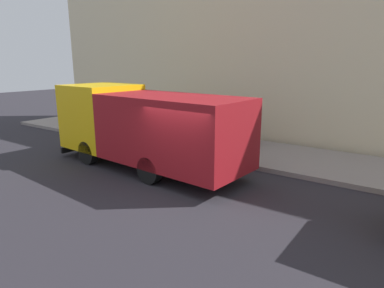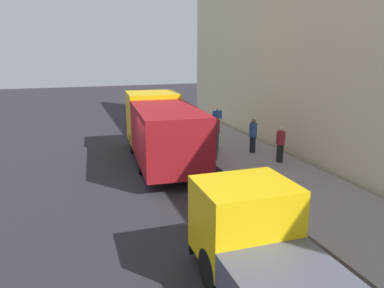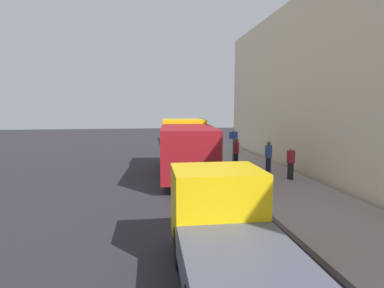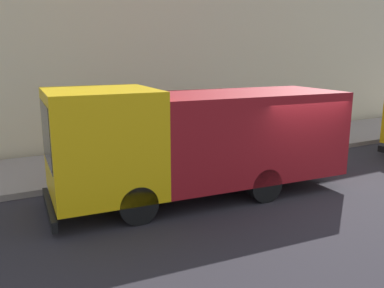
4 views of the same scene
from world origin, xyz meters
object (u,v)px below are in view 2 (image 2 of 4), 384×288
object	(u,v)px
pedestrian_walking	(216,132)
pedestrian_third	(253,135)
small_flatbed_truck	(272,261)
traffic_cone_orange	(194,137)
pedestrian_standing	(280,144)
street_sign_post	(217,130)
large_utility_truck	(162,128)

from	to	relation	value
pedestrian_walking	pedestrian_third	world-z (taller)	pedestrian_walking
small_flatbed_truck	pedestrian_third	size ratio (longest dim) A/B	3.40
small_flatbed_truck	traffic_cone_orange	xyz separation A→B (m)	(2.80, 12.76, -0.56)
pedestrian_standing	street_sign_post	bearing A→B (deg)	163.65
traffic_cone_orange	street_sign_post	distance (m)	3.54
small_flatbed_truck	traffic_cone_orange	bearing A→B (deg)	78.21
traffic_cone_orange	large_utility_truck	bearing A→B (deg)	-134.35
pedestrian_third	large_utility_truck	bearing A→B (deg)	-113.96
small_flatbed_truck	street_sign_post	size ratio (longest dim) A/B	2.43
small_flatbed_truck	pedestrian_standing	size ratio (longest dim) A/B	3.53
pedestrian_standing	large_utility_truck	bearing A→B (deg)	165.45
large_utility_truck	traffic_cone_orange	size ratio (longest dim) A/B	12.62
large_utility_truck	pedestrian_walking	world-z (taller)	large_utility_truck
street_sign_post	pedestrian_third	bearing A→B (deg)	15.37
pedestrian_standing	pedestrian_third	distance (m)	1.85
large_utility_truck	pedestrian_standing	world-z (taller)	large_utility_truck
pedestrian_standing	pedestrian_third	size ratio (longest dim) A/B	0.96
pedestrian_walking	street_sign_post	bearing A→B (deg)	116.50
small_flatbed_truck	pedestrian_walking	bearing A→B (deg)	73.70
street_sign_post	small_flatbed_truck	bearing A→B (deg)	-106.15
pedestrian_third	traffic_cone_orange	bearing A→B (deg)	-163.32
large_utility_truck	small_flatbed_truck	xyz separation A→B (m)	(-0.41, -10.31, -0.54)
large_utility_truck	traffic_cone_orange	world-z (taller)	large_utility_truck
pedestrian_third	traffic_cone_orange	size ratio (longest dim) A/B	2.62
small_flatbed_truck	street_sign_post	bearing A→B (deg)	74.45
large_utility_truck	small_flatbed_truck	world-z (taller)	large_utility_truck
large_utility_truck	pedestrian_walking	xyz separation A→B (m)	(2.88, 0.51, -0.46)
small_flatbed_truck	pedestrian_walking	xyz separation A→B (m)	(3.29, 10.82, 0.08)
pedestrian_walking	pedestrian_third	distance (m)	1.78
small_flatbed_truck	pedestrian_third	bearing A→B (deg)	64.66
pedestrian_walking	traffic_cone_orange	bearing A→B (deg)	-27.75
pedestrian_standing	traffic_cone_orange	size ratio (longest dim) A/B	2.52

